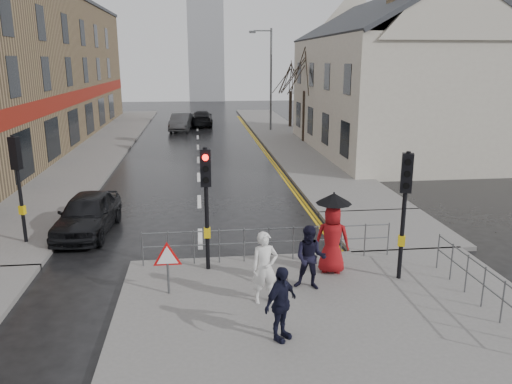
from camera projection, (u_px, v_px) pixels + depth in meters
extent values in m
plane|color=black|center=(201.00, 277.00, 13.62)|extent=(120.00, 120.00, 0.00)
cube|color=#605E5B|center=(345.00, 335.00, 10.58)|extent=(10.00, 9.00, 0.14)
cube|color=#605E5B|center=(105.00, 143.00, 34.95)|extent=(4.00, 44.00, 0.14)
cube|color=#605E5B|center=(283.00, 136.00, 38.33)|extent=(4.00, 40.00, 0.14)
cube|color=#605E5B|center=(389.00, 229.00, 17.21)|extent=(4.00, 4.20, 0.14)
cube|color=#7A6246|center=(8.00, 72.00, 32.11)|extent=(8.00, 42.00, 10.00)
cube|color=beige|center=(388.00, 96.00, 31.35)|extent=(9.00, 16.00, 7.00)
cube|color=#7A6246|center=(389.00, 7.00, 33.86)|extent=(0.70, 0.90, 1.80)
cube|color=#92949A|center=(205.00, 36.00, 70.99)|extent=(5.00, 5.00, 18.00)
cylinder|color=black|center=(207.00, 210.00, 13.36)|extent=(0.11, 0.11, 3.40)
cube|color=black|center=(206.00, 168.00, 13.07)|extent=(0.28, 0.22, 1.00)
cylinder|color=#FF0C07|center=(205.00, 158.00, 12.85)|extent=(0.16, 0.04, 0.16)
cylinder|color=black|center=(206.00, 169.00, 12.93)|extent=(0.16, 0.04, 0.16)
cylinder|color=black|center=(206.00, 180.00, 13.01)|extent=(0.16, 0.04, 0.16)
cube|color=gold|center=(207.00, 233.00, 13.53)|extent=(0.18, 0.14, 0.28)
cylinder|color=black|center=(403.00, 217.00, 12.77)|extent=(0.11, 0.11, 3.40)
cube|color=black|center=(407.00, 173.00, 12.47)|extent=(0.34, 0.30, 1.00)
cylinder|color=black|center=(408.00, 162.00, 12.27)|extent=(0.16, 0.09, 0.16)
cylinder|color=black|center=(407.00, 174.00, 12.34)|extent=(0.16, 0.09, 0.16)
cylinder|color=black|center=(406.00, 186.00, 12.42)|extent=(0.16, 0.09, 0.16)
cube|color=gold|center=(401.00, 241.00, 12.94)|extent=(0.22, 0.19, 0.28)
cylinder|color=black|center=(20.00, 190.00, 15.41)|extent=(0.11, 0.11, 3.40)
cube|color=black|center=(15.00, 153.00, 15.11)|extent=(0.34, 0.30, 1.00)
cylinder|color=black|center=(17.00, 143.00, 15.17)|extent=(0.16, 0.09, 0.16)
cylinder|color=black|center=(18.00, 152.00, 15.24)|extent=(0.16, 0.09, 0.16)
cylinder|color=black|center=(19.00, 162.00, 15.32)|extent=(0.16, 0.09, 0.16)
cube|color=gold|center=(22.00, 210.00, 15.57)|extent=(0.22, 0.19, 0.28)
cylinder|color=#595B5E|center=(142.00, 249.00, 13.85)|extent=(0.04, 0.04, 1.00)
cylinder|color=#595B5E|center=(388.00, 239.00, 14.65)|extent=(0.04, 0.04, 1.00)
cylinder|color=#595B5E|center=(269.00, 229.00, 14.13)|extent=(7.10, 0.04, 0.04)
cylinder|color=#595B5E|center=(269.00, 242.00, 14.24)|extent=(7.10, 0.04, 0.04)
cylinder|color=#595B5E|center=(438.00, 251.00, 13.70)|extent=(0.04, 0.04, 1.00)
cylinder|color=#595B5E|center=(486.00, 269.00, 11.43)|extent=(0.04, 4.50, 0.04)
cylinder|color=#595B5E|center=(484.00, 285.00, 11.53)|extent=(0.04, 4.50, 0.04)
cylinder|color=#595B5E|center=(168.00, 277.00, 12.23)|extent=(0.06, 0.06, 0.85)
cylinder|color=red|center=(167.00, 257.00, 12.10)|extent=(0.80, 0.03, 0.80)
cylinder|color=white|center=(167.00, 258.00, 12.08)|extent=(0.60, 0.03, 0.60)
cylinder|color=#595B5E|center=(271.00, 80.00, 40.11)|extent=(0.16, 0.16, 8.00)
cylinder|color=#595B5E|center=(262.00, 31.00, 39.05)|extent=(1.40, 0.10, 0.10)
cube|color=#595B5E|center=(252.00, 32.00, 38.99)|extent=(0.50, 0.25, 0.18)
cylinder|color=black|center=(304.00, 116.00, 35.09)|extent=(0.26, 0.26, 3.50)
cylinder|color=black|center=(290.00, 109.00, 42.89)|extent=(0.26, 0.26, 3.00)
imported|color=silver|center=(265.00, 268.00, 11.70)|extent=(0.68, 0.49, 1.74)
imported|color=black|center=(310.00, 258.00, 12.41)|extent=(0.96, 0.85, 1.65)
imported|color=maroon|center=(332.00, 239.00, 13.37)|extent=(1.06, 0.85, 1.88)
cylinder|color=black|center=(332.00, 236.00, 13.34)|extent=(0.02, 0.02, 2.08)
cone|color=black|center=(334.00, 198.00, 13.07)|extent=(0.96, 0.96, 0.28)
imported|color=black|center=(281.00, 304.00, 10.12)|extent=(0.96, 0.91, 1.60)
imported|color=black|center=(88.00, 214.00, 16.86)|extent=(1.95, 4.18, 1.38)
imported|color=#505256|center=(181.00, 122.00, 41.62)|extent=(1.95, 4.46, 1.43)
imported|color=black|center=(202.00, 118.00, 44.66)|extent=(1.91, 4.68, 1.36)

